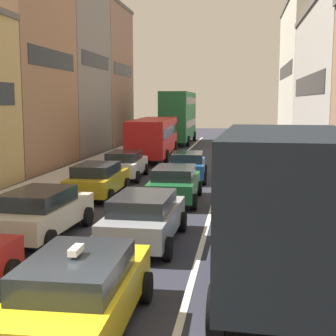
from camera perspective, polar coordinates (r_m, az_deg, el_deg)
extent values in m
cube|color=#BABABA|center=(28.24, -11.08, -0.62)|extent=(2.60, 64.00, 0.14)
cube|color=silver|center=(26.99, -1.03, -1.00)|extent=(0.16, 60.00, 0.01)
cube|color=silver|center=(26.64, 6.20, -1.16)|extent=(0.16, 60.00, 0.01)
cube|color=black|center=(30.55, -13.36, 12.39)|extent=(0.02, 7.04, 1.10)
cube|color=gray|center=(40.00, -13.34, 11.19)|extent=(7.00, 8.70, 13.27)
cube|color=black|center=(38.89, -8.44, 12.39)|extent=(0.02, 7.04, 1.10)
cube|color=#936B5B|center=(48.27, -9.38, 10.51)|extent=(7.00, 8.70, 12.98)
cube|color=black|center=(47.35, -5.27, 11.42)|extent=(0.02, 7.04, 1.10)
cube|color=#66605B|center=(49.04, -9.56, 18.28)|extent=(7.20, 8.70, 0.30)
cube|color=beige|center=(43.59, 18.30, 10.04)|extent=(7.00, 14.57, 12.25)
cube|color=black|center=(43.19, 13.65, 11.05)|extent=(0.02, 11.73, 1.10)
cube|color=#66605B|center=(44.32, 18.67, 18.16)|extent=(7.20, 14.57, 0.30)
cube|color=black|center=(28.54, 16.10, 9.35)|extent=(0.02, 11.73, 1.10)
cube|color=navy|center=(13.55, 12.85, -3.92)|extent=(2.49, 2.49, 1.90)
cube|color=black|center=(14.67, 12.73, -1.51)|extent=(2.02, 0.11, 0.70)
cube|color=black|center=(9.72, 13.75, -4.04)|extent=(2.60, 5.53, 2.80)
cube|color=white|center=(9.68, 6.60, -2.23)|extent=(0.19, 4.48, 0.90)
cylinder|color=black|center=(13.85, 7.71, -7.57)|extent=(0.34, 0.97, 0.96)
cylinder|color=black|center=(13.95, 17.69, -7.77)|extent=(0.34, 0.97, 0.96)
cylinder|color=black|center=(8.88, 5.78, -16.56)|extent=(0.34, 0.97, 0.96)
cube|color=yellow|center=(9.10, -10.24, -14.72)|extent=(1.88, 4.33, 0.70)
cube|color=#1E2328|center=(8.73, -10.74, -11.81)|extent=(1.63, 2.44, 0.52)
cube|color=#F2EACC|center=(8.61, -10.80, -9.49)|extent=(0.17, 0.44, 0.12)
cylinder|color=black|center=(10.80, -12.55, -13.09)|extent=(0.23, 0.64, 0.64)
cylinder|color=black|center=(10.34, -2.63, -13.87)|extent=(0.23, 0.64, 0.64)
cylinder|color=black|center=(11.65, -17.99, -11.72)|extent=(0.24, 0.65, 0.64)
cube|color=gray|center=(14.30, -2.76, -6.24)|extent=(1.87, 4.33, 0.70)
cube|color=#1E2328|center=(13.98, -2.95, -4.20)|extent=(1.62, 2.43, 0.52)
cylinder|color=black|center=(15.97, -4.87, -6.05)|extent=(0.23, 0.64, 0.64)
cylinder|color=black|center=(15.63, 1.72, -6.34)|extent=(0.23, 0.64, 0.64)
cylinder|color=black|center=(13.26, -8.05, -9.00)|extent=(0.23, 0.64, 0.64)
cylinder|color=black|center=(12.84, -0.09, -9.49)|extent=(0.23, 0.64, 0.64)
cube|color=beige|center=(15.49, -14.64, -5.39)|extent=(2.00, 4.38, 0.70)
cube|color=#1E2328|center=(15.20, -15.04, -3.49)|extent=(1.69, 2.48, 0.52)
cylinder|color=black|center=(17.24, -15.24, -5.26)|extent=(0.25, 0.65, 0.64)
cylinder|color=black|center=(16.52, -9.49, -5.66)|extent=(0.25, 0.65, 0.64)
cylinder|color=black|center=(13.91, -13.78, -8.35)|extent=(0.25, 0.65, 0.64)
cube|color=#19592D|center=(20.11, 0.82, -2.12)|extent=(1.88, 4.33, 0.70)
cube|color=#1E2328|center=(19.83, 0.75, -0.62)|extent=(1.63, 2.44, 0.52)
cylinder|color=black|center=(21.72, -1.14, -2.31)|extent=(0.23, 0.64, 0.64)
cylinder|color=black|center=(21.52, 3.71, -2.42)|extent=(0.23, 0.64, 0.64)
cylinder|color=black|center=(18.89, -2.49, -3.86)|extent=(0.23, 0.64, 0.64)
cylinder|color=black|center=(18.66, 3.10, -4.01)|extent=(0.23, 0.64, 0.64)
cube|color=#B29319|center=(21.31, -8.25, -1.64)|extent=(1.84, 4.32, 0.70)
cube|color=#1E2328|center=(21.04, -8.43, -0.22)|extent=(1.61, 2.42, 0.52)
cylinder|color=black|center=(23.01, -9.42, -1.84)|extent=(0.23, 0.64, 0.64)
cylinder|color=black|center=(22.53, -4.94, -1.97)|extent=(0.23, 0.64, 0.64)
cylinder|color=black|center=(20.29, -11.88, -3.21)|extent=(0.23, 0.64, 0.64)
cylinder|color=black|center=(19.74, -6.85, -3.40)|extent=(0.23, 0.64, 0.64)
cube|color=#194C8C|center=(25.68, 2.30, 0.05)|extent=(2.07, 4.40, 0.70)
cube|color=#1E2328|center=(25.41, 2.29, 1.24)|extent=(1.73, 2.50, 0.52)
cylinder|color=black|center=(27.23, 0.51, -0.25)|extent=(0.26, 0.65, 0.64)
cylinder|color=black|center=(27.15, 4.38, -0.29)|extent=(0.26, 0.65, 0.64)
cylinder|color=black|center=(24.35, -0.03, -1.21)|extent=(0.26, 0.65, 0.64)
cylinder|color=black|center=(24.26, 4.31, -1.26)|extent=(0.26, 0.65, 0.64)
cube|color=silver|center=(26.30, -5.08, 0.21)|extent=(1.96, 4.36, 0.70)
cube|color=#1E2328|center=(26.04, -5.18, 1.37)|extent=(1.67, 2.47, 0.52)
cylinder|color=black|center=(27.96, -6.32, -0.08)|extent=(0.24, 0.65, 0.64)
cylinder|color=black|center=(27.61, -2.59, -0.14)|extent=(0.24, 0.65, 0.64)
cylinder|color=black|center=(25.15, -7.79, -0.99)|extent=(0.24, 0.65, 0.64)
cylinder|color=black|center=(24.76, -3.65, -1.07)|extent=(0.24, 0.65, 0.64)
cube|color=black|center=(18.02, 10.05, -3.41)|extent=(1.84, 4.32, 0.70)
cube|color=#1E2328|center=(17.72, 10.11, -1.76)|extent=(1.61, 2.42, 0.52)
cylinder|color=black|center=(19.51, 7.18, -3.53)|extent=(0.23, 0.64, 0.64)
cylinder|color=black|center=(19.57, 12.58, -3.63)|extent=(0.23, 0.64, 0.64)
cylinder|color=black|center=(16.65, 7.00, -5.50)|extent=(0.23, 0.64, 0.64)
cylinder|color=black|center=(16.73, 13.35, -5.60)|extent=(0.23, 0.64, 0.64)
cube|color=#B21919|center=(35.24, -1.69, 3.85)|extent=(3.01, 10.61, 2.40)
cube|color=black|center=(35.21, -1.69, 4.43)|extent=(3.01, 9.98, 0.70)
cylinder|color=black|center=(39.24, -2.78, 2.49)|extent=(0.35, 1.01, 1.00)
cylinder|color=black|center=(38.95, 0.87, 2.46)|extent=(0.35, 1.01, 1.00)
cylinder|color=black|center=(32.44, -4.59, 1.35)|extent=(0.35, 1.01, 1.00)
cylinder|color=black|center=(32.08, -0.20, 1.30)|extent=(0.35, 1.01, 1.00)
cube|color=#1E6033|center=(48.11, 1.26, 4.91)|extent=(2.62, 10.53, 2.40)
cube|color=black|center=(48.09, 1.26, 5.34)|extent=(2.65, 9.90, 0.70)
cube|color=#1E6033|center=(48.05, 1.27, 7.63)|extent=(2.62, 10.53, 2.16)
cube|color=black|center=(48.05, 1.27, 7.91)|extent=(2.65, 9.90, 0.64)
cylinder|color=black|center=(52.08, 0.37, 3.81)|extent=(0.31, 1.00, 1.00)
cylinder|color=black|center=(51.81, 3.12, 3.78)|extent=(0.31, 1.00, 1.00)
cylinder|color=black|center=(45.24, -0.78, 3.20)|extent=(0.31, 1.00, 1.00)
cylinder|color=black|center=(44.93, 2.38, 3.17)|extent=(0.31, 1.00, 1.00)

